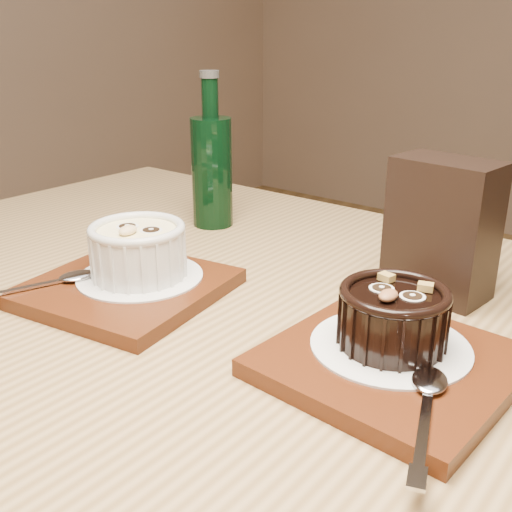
{
  "coord_description": "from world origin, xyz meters",
  "views": [
    {
      "loc": [
        0.46,
        -0.61,
        1.01
      ],
      "look_at": [
        0.14,
        -0.22,
        0.81
      ],
      "focal_mm": 42.0,
      "sensor_mm": 36.0,
      "label": 1
    }
  ],
  "objects_px": {
    "ramekin_white": "(138,248)",
    "condiment_stand": "(442,229)",
    "tray_right": "(391,363)",
    "green_bottle": "(212,168)",
    "table": "(261,416)",
    "tray_left": "(127,288)",
    "ramekin_dark": "(393,314)"
  },
  "relations": [
    {
      "from": "ramekin_white",
      "to": "green_bottle",
      "type": "xyz_separation_m",
      "value": [
        -0.09,
        0.21,
        0.03
      ]
    },
    {
      "from": "tray_right",
      "to": "condiment_stand",
      "type": "relative_size",
      "value": 1.29
    },
    {
      "from": "table",
      "to": "condiment_stand",
      "type": "xyz_separation_m",
      "value": [
        0.09,
        0.18,
        0.16
      ]
    },
    {
      "from": "condiment_stand",
      "to": "table",
      "type": "bearing_deg",
      "value": -115.31
    },
    {
      "from": "tray_right",
      "to": "condiment_stand",
      "type": "height_order",
      "value": "condiment_stand"
    },
    {
      "from": "ramekin_white",
      "to": "condiment_stand",
      "type": "relative_size",
      "value": 0.7
    },
    {
      "from": "table",
      "to": "ramekin_white",
      "type": "bearing_deg",
      "value": -177.6
    },
    {
      "from": "ramekin_dark",
      "to": "tray_right",
      "type": "bearing_deg",
      "value": -59.89
    },
    {
      "from": "table",
      "to": "tray_right",
      "type": "bearing_deg",
      "value": 6.82
    },
    {
      "from": "condiment_stand",
      "to": "ramekin_dark",
      "type": "bearing_deg",
      "value": -79.86
    },
    {
      "from": "tray_right",
      "to": "ramekin_white",
      "type": "bearing_deg",
      "value": -175.66
    },
    {
      "from": "tray_left",
      "to": "green_bottle",
      "type": "height_order",
      "value": "green_bottle"
    },
    {
      "from": "table",
      "to": "tray_left",
      "type": "height_order",
      "value": "tray_left"
    },
    {
      "from": "ramekin_white",
      "to": "table",
      "type": "bearing_deg",
      "value": -11.53
    },
    {
      "from": "table",
      "to": "ramekin_dark",
      "type": "distance_m",
      "value": 0.18
    },
    {
      "from": "ramekin_white",
      "to": "ramekin_dark",
      "type": "relative_size",
      "value": 1.12
    },
    {
      "from": "table",
      "to": "ramekin_dark",
      "type": "relative_size",
      "value": 13.67
    },
    {
      "from": "ramekin_white",
      "to": "tray_right",
      "type": "relative_size",
      "value": 0.55
    },
    {
      "from": "ramekin_white",
      "to": "condiment_stand",
      "type": "bearing_deg",
      "value": 24.03
    },
    {
      "from": "ramekin_white",
      "to": "tray_right",
      "type": "distance_m",
      "value": 0.28
    },
    {
      "from": "table",
      "to": "tray_left",
      "type": "bearing_deg",
      "value": -171.86
    },
    {
      "from": "table",
      "to": "condiment_stand",
      "type": "relative_size",
      "value": 8.6
    },
    {
      "from": "tray_right",
      "to": "condiment_stand",
      "type": "xyz_separation_m",
      "value": [
        -0.04,
        0.17,
        0.06
      ]
    },
    {
      "from": "condiment_stand",
      "to": "green_bottle",
      "type": "xyz_separation_m",
      "value": [
        -0.34,
        0.02,
        0.01
      ]
    },
    {
      "from": "tray_right",
      "to": "ramekin_dark",
      "type": "bearing_deg",
      "value": 123.0
    },
    {
      "from": "tray_left",
      "to": "ramekin_white",
      "type": "height_order",
      "value": "ramekin_white"
    },
    {
      "from": "tray_left",
      "to": "tray_right",
      "type": "relative_size",
      "value": 1.0
    },
    {
      "from": "tray_left",
      "to": "condiment_stand",
      "type": "distance_m",
      "value": 0.33
    },
    {
      "from": "condiment_stand",
      "to": "green_bottle",
      "type": "relative_size",
      "value": 0.68
    },
    {
      "from": "table",
      "to": "tray_left",
      "type": "distance_m",
      "value": 0.19
    },
    {
      "from": "table",
      "to": "green_bottle",
      "type": "height_order",
      "value": "green_bottle"
    },
    {
      "from": "ramekin_white",
      "to": "green_bottle",
      "type": "distance_m",
      "value": 0.24
    }
  ]
}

